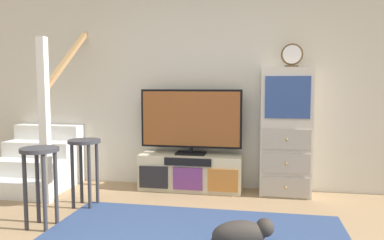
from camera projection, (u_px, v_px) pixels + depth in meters
back_wall at (218, 80)px, 4.68m from camera, size 6.40×0.12×2.70m
media_console at (190, 172)px, 4.57m from camera, size 1.26×0.38×0.44m
television at (191, 120)px, 4.54m from camera, size 1.25×0.22×0.80m
side_cabinet at (286, 132)px, 4.33m from camera, size 0.58×0.38×1.49m
desk_clock at (292, 56)px, 4.22m from camera, size 0.25×0.08×0.27m
staircase at (47, 155)px, 4.92m from camera, size 1.00×1.36×2.20m
bar_stool_near at (40, 169)px, 3.34m from camera, size 0.34×0.34×0.73m
bar_stool_far at (85, 157)px, 3.93m from camera, size 0.34×0.34×0.72m
dog at (243, 233)px, 2.95m from camera, size 0.53×0.33×0.23m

